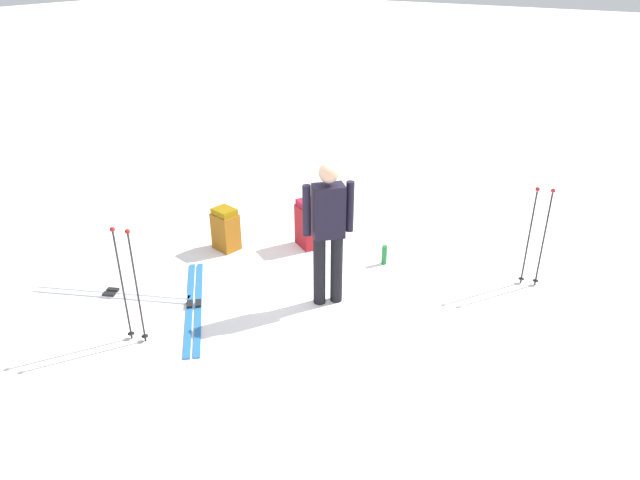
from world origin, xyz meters
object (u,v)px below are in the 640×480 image
object	(u,v)px
ski_pair_far	(194,305)
backpack_large_dark	(226,229)
ski_pair_near	(111,293)
thermos_bottle	(384,255)
ski_poles_planted_far	(537,232)
skier_standing	(328,227)
ski_poles_planted_near	(129,280)
backpack_bright	(309,224)

from	to	relation	value
ski_pair_far	backpack_large_dark	world-z (taller)	backpack_large_dark
ski_pair_near	thermos_bottle	world-z (taller)	thermos_bottle
thermos_bottle	ski_poles_planted_far	bearing A→B (deg)	-163.96
skier_standing	ski_pair_far	bearing A→B (deg)	36.73
ski_poles_planted_near	thermos_bottle	size ratio (longest dim) A/B	5.02
backpack_large_dark	thermos_bottle	size ratio (longest dim) A/B	2.28
ski_pair_far	backpack_bright	bearing A→B (deg)	-97.58
backpack_large_dark	ski_poles_planted_far	size ratio (longest dim) A/B	0.47
skier_standing	ski_poles_planted_far	world-z (taller)	skier_standing
ski_poles_planted_far	thermos_bottle	size ratio (longest dim) A/B	4.87
skier_standing	thermos_bottle	size ratio (longest dim) A/B	6.54
ski_pair_far	ski_poles_planted_far	size ratio (longest dim) A/B	1.24
ski_pair_near	backpack_bright	world-z (taller)	backpack_bright
ski_pair_near	backpack_large_dark	bearing A→B (deg)	-103.01
thermos_bottle	ski_poles_planted_near	bearing A→B (deg)	63.48
skier_standing	backpack_bright	bearing A→B (deg)	-47.64
backpack_large_dark	thermos_bottle	bearing A→B (deg)	-158.96
ski_pair_near	ski_pair_far	xyz separation A→B (m)	(-1.01, -0.35, -0.00)
ski_pair_near	thermos_bottle	distance (m)	3.41
backpack_bright	thermos_bottle	xyz separation A→B (m)	(-1.12, -0.09, -0.19)
backpack_large_dark	ski_poles_planted_far	distance (m)	3.97
backpack_bright	thermos_bottle	bearing A→B (deg)	-175.48
ski_pair_far	thermos_bottle	bearing A→B (deg)	-123.62
backpack_large_dark	backpack_bright	size ratio (longest dim) A/B	0.90
ski_pair_far	ski_poles_planted_far	world-z (taller)	ski_poles_planted_far
skier_standing	thermos_bottle	distance (m)	1.43
backpack_large_dark	ski_poles_planted_near	world-z (taller)	ski_poles_planted_near
ski_poles_planted_far	skier_standing	bearing A→B (deg)	41.47
ski_pair_near	ski_poles_planted_far	world-z (taller)	ski_poles_planted_far
ski_poles_planted_far	thermos_bottle	distance (m)	1.89
ski_pair_near	ski_poles_planted_near	xyz separation A→B (m)	(-0.97, 0.44, 0.71)
skier_standing	ski_pair_near	xyz separation A→B (m)	(2.25, 1.27, -0.94)
thermos_bottle	ski_pair_far	bearing A→B (deg)	56.38
backpack_large_dark	ski_poles_planted_near	size ratio (longest dim) A/B	0.45
ski_poles_planted_far	ski_pair_near	bearing A→B (deg)	35.35
backpack_bright	ski_poles_planted_near	bearing A→B (deg)	83.59
skier_standing	ski_poles_planted_far	distance (m)	2.51
ski_pair_near	skier_standing	bearing A→B (deg)	-150.56
ski_pair_far	thermos_bottle	xyz separation A→B (m)	(-1.38, -2.08, 0.12)
ski_poles_planted_far	thermos_bottle	bearing A→B (deg)	16.04
ski_pair_far	ski_poles_planted_near	distance (m)	1.06
ski_pair_far	ski_poles_planted_near	xyz separation A→B (m)	(0.05, 0.79, 0.71)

